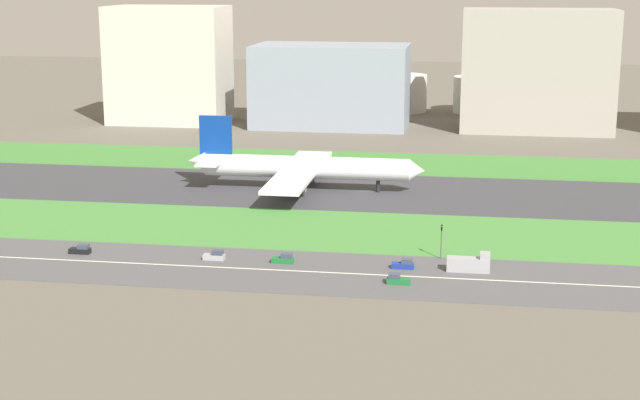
# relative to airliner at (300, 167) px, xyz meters

# --- Properties ---
(ground_plane) EXTENTS (800.00, 800.00, 0.00)m
(ground_plane) POSITION_rel_airliner_xyz_m (17.62, -0.00, -6.23)
(ground_plane) COLOR #5B564C
(runway) EXTENTS (280.00, 46.00, 0.10)m
(runway) POSITION_rel_airliner_xyz_m (17.62, -0.00, -6.18)
(runway) COLOR #38383D
(runway) RESTS_ON ground_plane
(grass_median_north) EXTENTS (280.00, 36.00, 0.10)m
(grass_median_north) POSITION_rel_airliner_xyz_m (17.62, 41.00, -6.18)
(grass_median_north) COLOR #3D7A33
(grass_median_north) RESTS_ON ground_plane
(grass_median_south) EXTENTS (280.00, 36.00, 0.10)m
(grass_median_south) POSITION_rel_airliner_xyz_m (17.62, -41.00, -6.18)
(grass_median_south) COLOR #427F38
(grass_median_south) RESTS_ON ground_plane
(highway) EXTENTS (280.00, 28.00, 0.10)m
(highway) POSITION_rel_airliner_xyz_m (17.62, -73.00, -6.18)
(highway) COLOR #4C4C4F
(highway) RESTS_ON ground_plane
(highway_centerline) EXTENTS (266.00, 0.50, 0.01)m
(highway_centerline) POSITION_rel_airliner_xyz_m (17.62, -73.00, -6.13)
(highway_centerline) COLOR silver
(highway_centerline) RESTS_ON highway
(airliner) EXTENTS (65.00, 56.00, 19.70)m
(airliner) POSITION_rel_airliner_xyz_m (0.00, 0.00, 0.00)
(airliner) COLOR white
(airliner) RESTS_ON runway
(truck_2) EXTENTS (8.40, 2.50, 4.00)m
(truck_2) POSITION_rel_airliner_xyz_m (46.07, -68.00, -4.56)
(truck_2) COLOR #99999E
(truck_2) RESTS_ON highway
(car_1) EXTENTS (4.40, 1.80, 2.00)m
(car_1) POSITION_rel_airliner_xyz_m (-5.62, -68.00, -5.31)
(car_1) COLOR #99999E
(car_1) RESTS_ON highway
(car_4) EXTENTS (4.40, 1.80, 2.00)m
(car_4) POSITION_rel_airliner_xyz_m (8.74, -68.00, -5.31)
(car_4) COLOR #19662D
(car_4) RESTS_ON highway
(car_6) EXTENTS (4.40, 1.80, 2.00)m
(car_6) POSITION_rel_airliner_xyz_m (-34.63, -68.00, -5.31)
(car_6) COLOR black
(car_6) RESTS_ON highway
(car_0) EXTENTS (4.40, 1.80, 2.00)m
(car_0) POSITION_rel_airliner_xyz_m (33.13, -68.00, -5.31)
(car_0) COLOR navy
(car_0) RESTS_ON highway
(car_3) EXTENTS (4.40, 1.80, 2.00)m
(car_3) POSITION_rel_airliner_xyz_m (32.62, -78.00, -5.31)
(car_3) COLOR #19662D
(car_3) RESTS_ON highway
(traffic_light) EXTENTS (0.36, 0.50, 7.20)m
(traffic_light) POSITION_rel_airliner_xyz_m (40.18, -60.01, -1.94)
(traffic_light) COLOR #4C4C51
(traffic_light) RESTS_ON highway
(terminal_building) EXTENTS (44.65, 28.62, 45.28)m
(terminal_building) POSITION_rel_airliner_xyz_m (-72.38, 114.00, 16.41)
(terminal_building) COLOR beige
(terminal_building) RESTS_ON ground_plane
(hangar_building) EXTENTS (58.66, 34.36, 31.08)m
(hangar_building) POSITION_rel_airliner_xyz_m (-8.07, 114.00, 9.31)
(hangar_building) COLOR gray
(hangar_building) RESTS_ON ground_plane
(office_tower) EXTENTS (55.36, 27.03, 44.90)m
(office_tower) POSITION_rel_airliner_xyz_m (69.03, 114.00, 16.22)
(office_tower) COLOR #9E998E
(office_tower) RESTS_ON ground_plane
(fuel_tank_west) EXTENTS (22.78, 22.78, 15.54)m
(fuel_tank_west) POSITION_rel_airliner_xyz_m (15.07, 159.00, 1.54)
(fuel_tank_west) COLOR silver
(fuel_tank_west) RESTS_ON ground_plane
(fuel_tank_centre) EXTENTS (19.45, 19.45, 15.26)m
(fuel_tank_centre) POSITION_rel_airliner_xyz_m (47.35, 159.00, 1.40)
(fuel_tank_centre) COLOR silver
(fuel_tank_centre) RESTS_ON ground_plane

